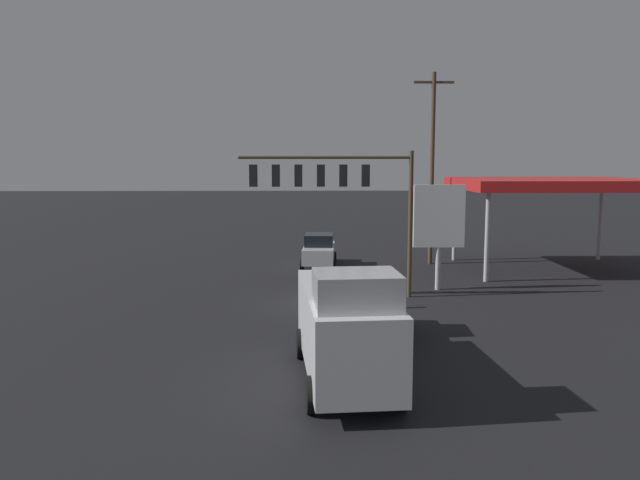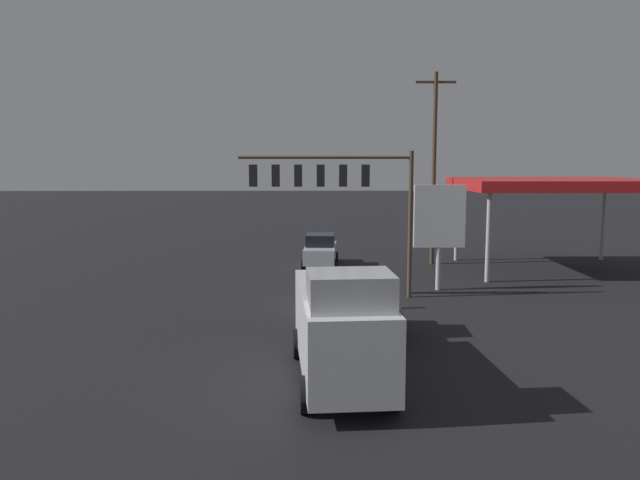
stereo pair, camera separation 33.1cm
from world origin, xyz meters
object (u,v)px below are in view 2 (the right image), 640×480
price_sign (439,219)px  delivery_truck (341,326)px  fire_hydrant (397,298)px  sedan_far (320,250)px  utility_pole (434,165)px  hatchback_crossing (375,309)px  traffic_signal_assembly (334,184)px

price_sign → delivery_truck: size_ratio=0.74×
delivery_truck → fire_hydrant: (-2.84, -9.00, -1.26)m
price_sign → sedan_far: size_ratio=1.14×
utility_pole → fire_hydrant: 13.30m
hatchback_crossing → fire_hydrant: (-1.36, -4.03, -0.51)m
delivery_truck → price_sign: bearing=153.4°
fire_hydrant → sedan_far: bearing=-73.9°
utility_pole → delivery_truck: (6.56, 20.47, -4.36)m
utility_pole → sedan_far: utility_pole is taller
traffic_signal_assembly → delivery_truck: size_ratio=1.14×
traffic_signal_assembly → price_sign: bearing=-162.9°
sedan_far → utility_pole: bearing=98.9°
price_sign → sedan_far: price_sign is taller
delivery_truck → traffic_signal_assembly: bearing=175.2°
traffic_signal_assembly → delivery_truck: (0.19, 11.22, -3.55)m
price_sign → fire_hydrant: size_ratio=5.86×
sedan_far → delivery_truck: size_ratio=0.65×
traffic_signal_assembly → fire_hydrant: (-2.65, 2.23, -4.81)m
price_sign → sedan_far: 9.39m
hatchback_crossing → sedan_far: hatchback_crossing is taller
fire_hydrant → hatchback_crossing: bearing=71.3°
traffic_signal_assembly → hatchback_crossing: traffic_signal_assembly is taller
utility_pole → delivery_truck: utility_pole is taller
utility_pole → delivery_truck: 21.93m
traffic_signal_assembly → hatchback_crossing: 7.70m
price_sign → hatchback_crossing: price_sign is taller
delivery_truck → utility_pole: bearing=158.4°
utility_pole → price_sign: size_ratio=2.23×
sedan_far → delivery_truck: (-0.29, 19.86, 0.74)m
utility_pole → delivery_truck: bearing=72.2°
utility_pole → sedan_far: (6.85, 0.61, -5.10)m
traffic_signal_assembly → hatchback_crossing: size_ratio=2.05×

